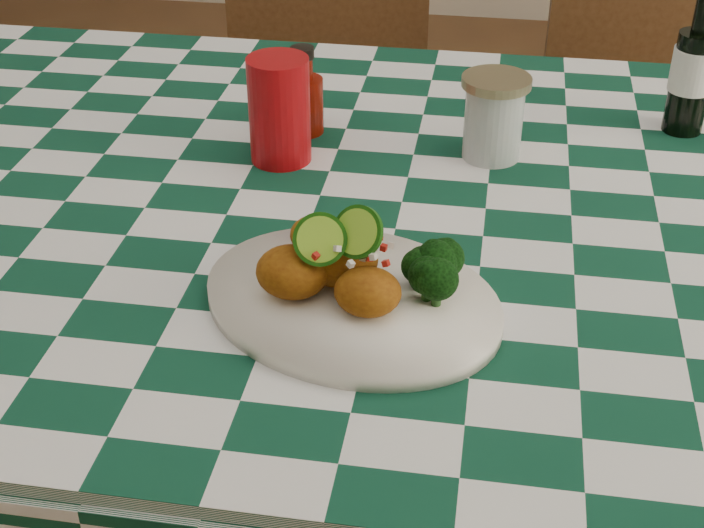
% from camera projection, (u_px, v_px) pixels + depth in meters
% --- Properties ---
extents(dining_table, '(1.66, 1.06, 0.79)m').
position_uv_depth(dining_table, '(394.00, 438.00, 1.42)').
color(dining_table, '#0D3D29').
rests_on(dining_table, ground).
extents(plate, '(0.39, 0.35, 0.02)m').
position_uv_depth(plate, '(352.00, 301.00, 1.01)').
color(plate, white).
rests_on(plate, dining_table).
extents(fried_chicken_pile, '(0.14, 0.10, 0.09)m').
position_uv_depth(fried_chicken_pile, '(344.00, 257.00, 0.98)').
color(fried_chicken_pile, '#90530D').
rests_on(fried_chicken_pile, plate).
extents(broccoli_side, '(0.07, 0.07, 0.05)m').
position_uv_depth(broccoli_side, '(437.00, 274.00, 0.99)').
color(broccoli_side, black).
rests_on(broccoli_side, plate).
extents(red_tumbler, '(0.09, 0.09, 0.14)m').
position_uv_depth(red_tumbler, '(279.00, 110.00, 1.26)').
color(red_tumbler, '#9A080D').
rests_on(red_tumbler, dining_table).
extents(ketchup_bottle, '(0.07, 0.07, 0.12)m').
position_uv_depth(ketchup_bottle, '(303.00, 90.00, 1.34)').
color(ketchup_bottle, '#690F05').
rests_on(ketchup_bottle, dining_table).
extents(mason_jar, '(0.09, 0.09, 0.11)m').
position_uv_depth(mason_jar, '(494.00, 118.00, 1.28)').
color(mason_jar, '#B2BCBA').
rests_on(mason_jar, dining_table).
extents(beer_bottle, '(0.06, 0.06, 0.21)m').
position_uv_depth(beer_bottle, '(695.00, 59.00, 1.32)').
color(beer_bottle, black).
rests_on(beer_bottle, dining_table).
extents(wooden_chair_left, '(0.47, 0.49, 0.94)m').
position_uv_depth(wooden_chair_left, '(321.00, 146.00, 2.04)').
color(wooden_chair_left, '#472814').
rests_on(wooden_chair_left, ground).
extents(wooden_chair_right, '(0.47, 0.49, 0.99)m').
position_uv_depth(wooden_chair_right, '(660.00, 176.00, 1.88)').
color(wooden_chair_right, '#472814').
rests_on(wooden_chair_right, ground).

